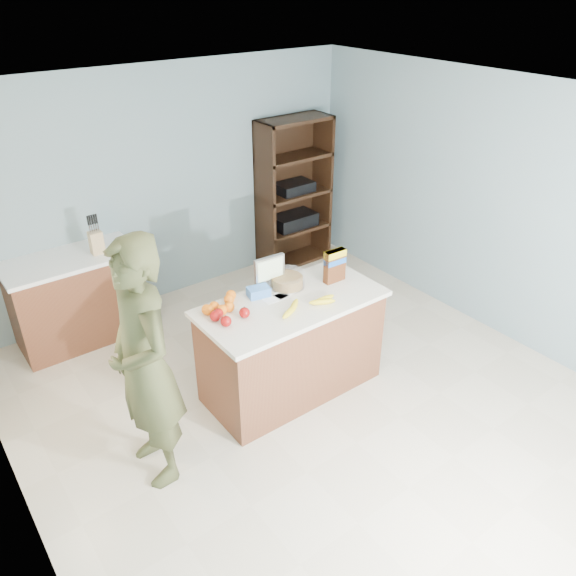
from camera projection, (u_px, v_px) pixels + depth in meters
floor at (312, 405)px, 4.83m from camera, size 4.50×5.00×0.02m
walls at (317, 228)px, 4.01m from camera, size 4.52×5.02×2.51m
counter_peninsula at (291, 349)px, 4.83m from camera, size 1.56×0.76×0.90m
back_cabinet at (78, 298)px, 5.51m from camera, size 1.24×0.62×0.90m
shelving_unit at (292, 195)px, 6.84m from camera, size 0.90×0.40×1.80m
person at (144, 366)px, 3.77m from camera, size 0.46×0.69×1.89m
knife_block at (96, 242)px, 5.30m from camera, size 0.12×0.10×0.31m
envelopes at (281, 295)px, 4.66m from camera, size 0.34×0.16×0.00m
bananas at (307, 305)px, 4.49m from camera, size 0.56×0.25×0.05m
apples at (226, 316)px, 4.31m from camera, size 0.29×0.22×0.09m
oranges at (220, 305)px, 4.45m from camera, size 0.35×0.24×0.08m
blue_carton at (259, 292)px, 4.64m from camera, size 0.20×0.15×0.08m
salad_bowl at (287, 280)px, 4.78m from camera, size 0.30×0.30×0.13m
tv at (269, 270)px, 4.72m from camera, size 0.28×0.12×0.28m
cereal_box at (335, 263)px, 4.80m from camera, size 0.20×0.08×0.29m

